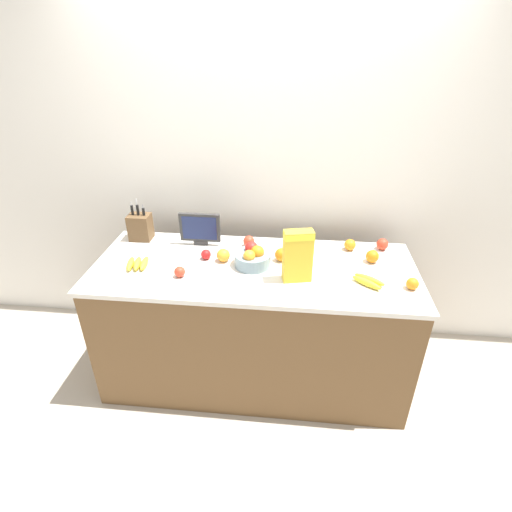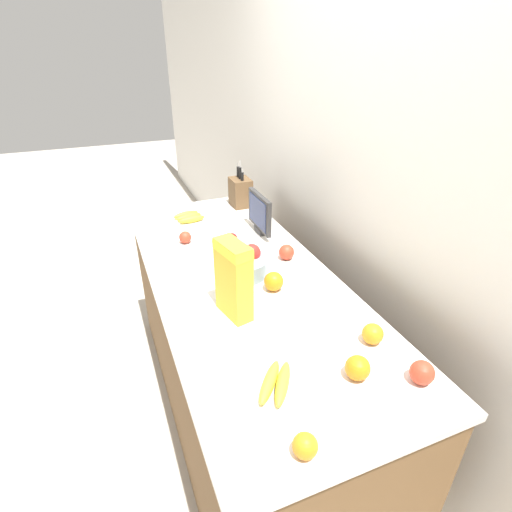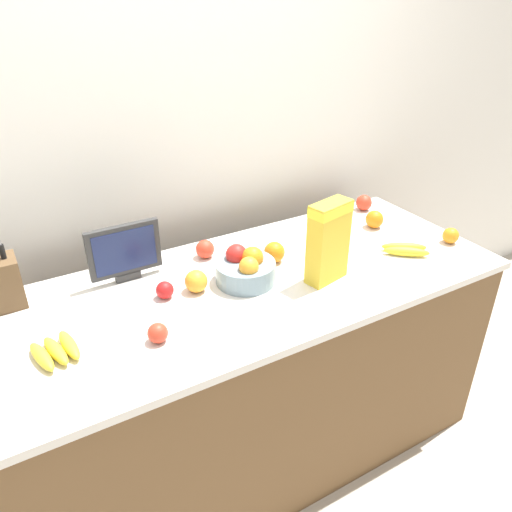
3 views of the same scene
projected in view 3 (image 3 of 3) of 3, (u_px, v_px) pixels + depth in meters
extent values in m
plane|color=#B2A899|center=(251.00, 446.00, 2.33)|extent=(14.00, 14.00, 0.00)
cube|color=silver|center=(179.00, 139.00, 2.17)|extent=(9.00, 0.06, 2.60)
cube|color=brown|center=(250.00, 375.00, 2.12)|extent=(1.97, 0.77, 0.87)
cube|color=silver|center=(249.00, 285.00, 1.90)|extent=(2.00, 0.80, 0.03)
cylinder|color=black|center=(2.00, 252.00, 1.67)|extent=(0.02, 0.02, 0.05)
cube|color=#2D2D2D|center=(128.00, 276.00, 1.90)|extent=(0.10, 0.03, 0.03)
cube|color=#2D2D2D|center=(124.00, 250.00, 1.85)|extent=(0.27, 0.02, 0.20)
cube|color=#19234C|center=(125.00, 251.00, 1.84)|extent=(0.23, 0.00, 0.16)
cube|color=gold|center=(328.00, 242.00, 1.84)|extent=(0.18, 0.11, 0.31)
cube|color=yellow|center=(331.00, 209.00, 1.77)|extent=(0.18, 0.11, 0.04)
cylinder|color=gray|center=(246.00, 272.00, 1.88)|extent=(0.23, 0.23, 0.08)
sphere|color=orange|center=(253.00, 257.00, 1.86)|extent=(0.08, 0.08, 0.08)
sphere|color=red|center=(236.00, 255.00, 1.88)|extent=(0.08, 0.08, 0.08)
sphere|color=orange|center=(249.00, 267.00, 1.80)|extent=(0.07, 0.07, 0.07)
ellipsoid|color=yellow|center=(404.00, 247.00, 2.10)|extent=(0.18, 0.14, 0.04)
ellipsoid|color=yellow|center=(406.00, 252.00, 2.06)|extent=(0.17, 0.15, 0.04)
ellipsoid|color=yellow|center=(69.00, 345.00, 1.53)|extent=(0.06, 0.16, 0.04)
ellipsoid|color=yellow|center=(56.00, 351.00, 1.51)|extent=(0.07, 0.16, 0.04)
ellipsoid|color=yellow|center=(42.00, 357.00, 1.48)|extent=(0.07, 0.16, 0.04)
sphere|color=red|center=(165.00, 290.00, 1.78)|extent=(0.06, 0.06, 0.06)
sphere|color=red|center=(364.00, 203.00, 2.47)|extent=(0.08, 0.08, 0.08)
sphere|color=red|center=(158.00, 333.00, 1.56)|extent=(0.07, 0.07, 0.07)
sphere|color=red|center=(205.00, 249.00, 2.04)|extent=(0.08, 0.08, 0.08)
sphere|color=orange|center=(451.00, 236.00, 2.16)|extent=(0.07, 0.07, 0.07)
sphere|color=orange|center=(274.00, 252.00, 2.01)|extent=(0.09, 0.09, 0.09)
sphere|color=orange|center=(374.00, 219.00, 2.29)|extent=(0.08, 0.08, 0.08)
sphere|color=orange|center=(333.00, 214.00, 2.35)|extent=(0.08, 0.08, 0.08)
sphere|color=orange|center=(196.00, 281.00, 1.82)|extent=(0.08, 0.08, 0.08)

